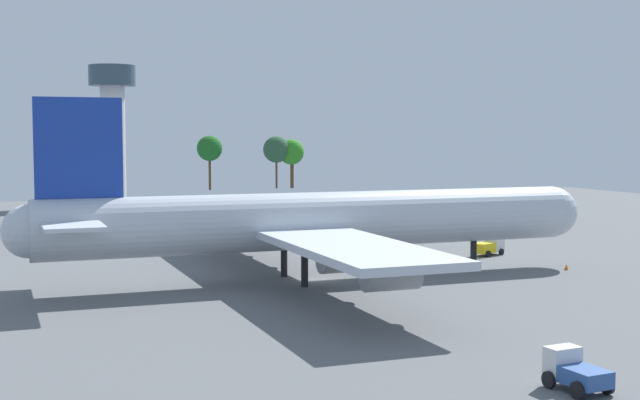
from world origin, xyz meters
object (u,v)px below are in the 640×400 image
(fuel_truck, at_px, (575,371))
(safety_cone_nose, at_px, (566,267))
(cargo_airplane, at_px, (317,222))
(control_tower, at_px, (113,119))
(baggage_tug, at_px, (489,246))

(fuel_truck, distance_m, safety_cone_nose, 46.82)
(cargo_airplane, xyz_separation_m, control_tower, (-6.23, 108.98, 12.47))
(baggage_tug, relative_size, control_tower, 0.16)
(control_tower, bearing_deg, cargo_airplane, -86.73)
(cargo_airplane, xyz_separation_m, baggage_tug, (26.61, 9.80, -4.94))
(fuel_truck, bearing_deg, cargo_airplane, 90.81)
(cargo_airplane, bearing_deg, safety_cone_nose, -7.03)
(cargo_airplane, distance_m, control_tower, 109.86)
(baggage_tug, height_order, control_tower, control_tower)
(safety_cone_nose, bearing_deg, control_tower, 107.04)
(fuel_truck, bearing_deg, baggage_tug, 62.98)
(cargo_airplane, xyz_separation_m, safety_cone_nose, (28.24, -3.48, -5.72))
(fuel_truck, relative_size, safety_cone_nose, 6.00)
(baggage_tug, xyz_separation_m, safety_cone_nose, (1.62, -13.28, -0.78))
(safety_cone_nose, bearing_deg, fuel_truck, -126.21)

